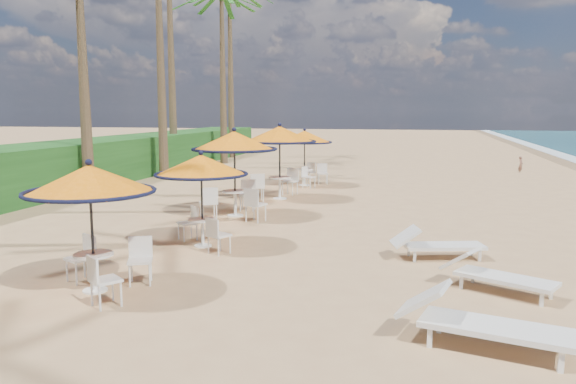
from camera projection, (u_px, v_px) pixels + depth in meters
name	position (u px, v px, depth m)	size (l,w,h in m)	color
ground	(417.00, 316.00, 8.41)	(160.00, 160.00, 0.00)	tan
scrub_hedge	(66.00, 166.00, 21.93)	(3.00, 40.00, 1.80)	#194716
station_0	(93.00, 195.00, 9.34)	(2.17, 2.17, 2.26)	black
station_1	(201.00, 174.00, 12.46)	(2.08, 2.08, 2.17)	black
station_2	(235.00, 152.00, 16.02)	(2.46, 2.48, 2.57)	black
station_3	(279.00, 141.00, 19.18)	(2.52, 2.60, 2.62)	black
station_4	(306.00, 144.00, 22.69)	(2.23, 2.35, 2.33)	black
lounger_near	(477.00, 321.00, 7.25)	(2.28, 1.20, 0.78)	white
lounger_mid	(494.00, 273.00, 9.51)	(1.93, 1.41, 0.67)	white
lounger_far	(435.00, 244.00, 11.61)	(1.99, 1.08, 0.68)	white
palm_6	(222.00, 6.00, 31.22)	(5.00, 5.00, 9.61)	brown
person	(521.00, 164.00, 27.52)	(0.31, 0.20, 0.85)	brown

